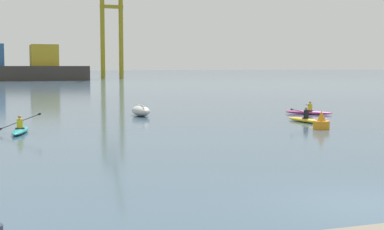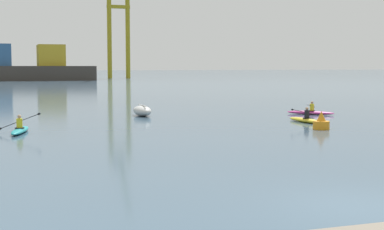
{
  "view_description": "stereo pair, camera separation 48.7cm",
  "coord_description": "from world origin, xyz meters",
  "px_view_note": "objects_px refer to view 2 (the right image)",
  "views": [
    {
      "loc": [
        -8.7,
        -11.33,
        3.47
      ],
      "look_at": [
        2.08,
        19.11,
        0.6
      ],
      "focal_mm": 52.2,
      "sensor_mm": 36.0,
      "label": 1
    },
    {
      "loc": [
        -8.24,
        -11.49,
        3.47
      ],
      "look_at": [
        2.08,
        19.11,
        0.6
      ],
      "focal_mm": 52.2,
      "sensor_mm": 36.0,
      "label": 2
    }
  ],
  "objects_px": {
    "gantry_crane_west_mid": "(119,19)",
    "capsized_dinghy": "(142,111)",
    "channel_buoy": "(321,123)",
    "kayak_magenta": "(311,112)",
    "kayak_teal": "(20,130)",
    "kayak_yellow": "(306,120)",
    "container_barge": "(0,69)"
  },
  "relations": [
    {
      "from": "container_barge",
      "to": "capsized_dinghy",
      "type": "relative_size",
      "value": 16.61
    },
    {
      "from": "channel_buoy",
      "to": "kayak_yellow",
      "type": "height_order",
      "value": "channel_buoy"
    },
    {
      "from": "container_barge",
      "to": "channel_buoy",
      "type": "height_order",
      "value": "container_barge"
    },
    {
      "from": "kayak_teal",
      "to": "kayak_magenta",
      "type": "distance_m",
      "value": 20.44
    },
    {
      "from": "gantry_crane_west_mid",
      "to": "kayak_teal",
      "type": "bearing_deg",
      "value": -103.61
    },
    {
      "from": "container_barge",
      "to": "kayak_teal",
      "type": "distance_m",
      "value": 106.2
    },
    {
      "from": "channel_buoy",
      "to": "kayak_teal",
      "type": "xyz_separation_m",
      "value": [
        -15.64,
        3.5,
        -0.19
      ]
    },
    {
      "from": "kayak_magenta",
      "to": "kayak_teal",
      "type": "bearing_deg",
      "value": -166.52
    },
    {
      "from": "gantry_crane_west_mid",
      "to": "capsized_dinghy",
      "type": "xyz_separation_m",
      "value": [
        -20.63,
        -111.89,
        -15.68
      ]
    },
    {
      "from": "container_barge",
      "to": "kayak_magenta",
      "type": "relative_size",
      "value": 15.23
    },
    {
      "from": "channel_buoy",
      "to": "kayak_yellow",
      "type": "xyz_separation_m",
      "value": [
        1.1,
        3.51,
        -0.19
      ]
    },
    {
      "from": "kayak_yellow",
      "to": "channel_buoy",
      "type": "bearing_deg",
      "value": -107.38
    },
    {
      "from": "gantry_crane_west_mid",
      "to": "kayak_yellow",
      "type": "xyz_separation_m",
      "value": [
        -12.18,
        -119.46,
        -15.86
      ]
    },
    {
      "from": "gantry_crane_west_mid",
      "to": "kayak_magenta",
      "type": "distance_m",
      "value": 116.15
    },
    {
      "from": "capsized_dinghy",
      "to": "kayak_teal",
      "type": "distance_m",
      "value": 11.24
    },
    {
      "from": "gantry_crane_west_mid",
      "to": "channel_buoy",
      "type": "relative_size",
      "value": 34.8
    },
    {
      "from": "kayak_yellow",
      "to": "kayak_teal",
      "type": "bearing_deg",
      "value": -179.96
    },
    {
      "from": "container_barge",
      "to": "kayak_magenta",
      "type": "xyz_separation_m",
      "value": [
        21.46,
        -101.39,
        -2.61
      ]
    },
    {
      "from": "gantry_crane_west_mid",
      "to": "channel_buoy",
      "type": "xyz_separation_m",
      "value": [
        -13.28,
        -122.97,
        -15.67
      ]
    },
    {
      "from": "kayak_yellow",
      "to": "kayak_magenta",
      "type": "xyz_separation_m",
      "value": [
        3.14,
        4.75,
        0.0
      ]
    },
    {
      "from": "gantry_crane_west_mid",
      "to": "capsized_dinghy",
      "type": "height_order",
      "value": "gantry_crane_west_mid"
    },
    {
      "from": "kayak_teal",
      "to": "kayak_magenta",
      "type": "xyz_separation_m",
      "value": [
        19.87,
        4.77,
        0.0
      ]
    },
    {
      "from": "channel_buoy",
      "to": "kayak_magenta",
      "type": "bearing_deg",
      "value": 62.87
    },
    {
      "from": "container_barge",
      "to": "kayak_magenta",
      "type": "height_order",
      "value": "container_barge"
    },
    {
      "from": "capsized_dinghy",
      "to": "container_barge",
      "type": "bearing_deg",
      "value": 95.73
    },
    {
      "from": "channel_buoy",
      "to": "kayak_teal",
      "type": "height_order",
      "value": "kayak_teal"
    },
    {
      "from": "gantry_crane_west_mid",
      "to": "kayak_yellow",
      "type": "distance_m",
      "value": 121.12
    },
    {
      "from": "capsized_dinghy",
      "to": "gantry_crane_west_mid",
      "type": "bearing_deg",
      "value": 79.55
    },
    {
      "from": "container_barge",
      "to": "capsized_dinghy",
      "type": "xyz_separation_m",
      "value": [
        9.88,
        -98.58,
        -2.43
      ]
    },
    {
      "from": "container_barge",
      "to": "kayak_yellow",
      "type": "distance_m",
      "value": 107.75
    },
    {
      "from": "channel_buoy",
      "to": "kayak_yellow",
      "type": "bearing_deg",
      "value": 72.62
    },
    {
      "from": "capsized_dinghy",
      "to": "kayak_teal",
      "type": "xyz_separation_m",
      "value": [
        -8.29,
        -7.58,
        -0.18
      ]
    }
  ]
}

